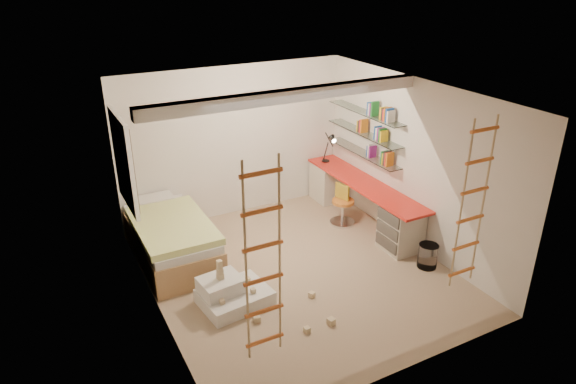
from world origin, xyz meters
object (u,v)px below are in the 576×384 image
desk (362,201)px  play_platform (231,294)px  bed (172,239)px  swivel_chair (343,210)px

desk → play_platform: size_ratio=2.97×
play_platform → bed: bearing=103.2°
bed → swivel_chair: bearing=-5.2°
desk → swivel_chair: size_ratio=3.90×
desk → play_platform: bearing=-158.7°
play_platform → desk: bearing=21.3°
desk → swivel_chair: 0.36m
desk → swivel_chair: bearing=162.0°
desk → bed: desk is taller
swivel_chair → play_platform: (-2.53, -1.21, -0.11)m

